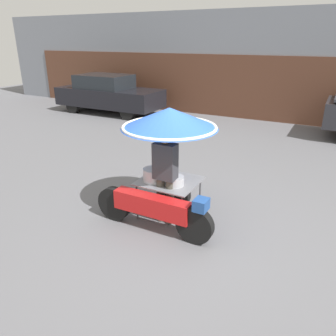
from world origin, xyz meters
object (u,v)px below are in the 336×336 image
(vendor_motorcycle_cart, at_px, (167,139))
(potted_plant, at_px, (78,93))
(vendor_person, at_px, (165,172))
(parked_car, at_px, (108,94))

(vendor_motorcycle_cart, height_order, potted_plant, vendor_motorcycle_cart)
(vendor_person, distance_m, parked_car, 9.32)
(parked_car, height_order, potted_plant, parked_car)
(vendor_motorcycle_cart, bearing_deg, vendor_person, -70.86)
(vendor_person, xyz_separation_m, potted_plant, (-9.21, 8.03, -0.43))
(parked_car, bearing_deg, potted_plant, 156.29)
(vendor_motorcycle_cart, bearing_deg, potted_plant, 139.34)
(vendor_motorcycle_cart, relative_size, potted_plant, 2.53)
(vendor_motorcycle_cart, distance_m, parked_car, 9.17)
(vendor_person, distance_m, potted_plant, 12.22)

